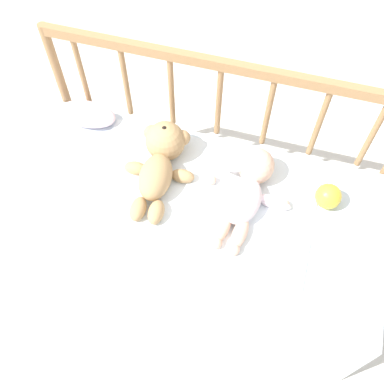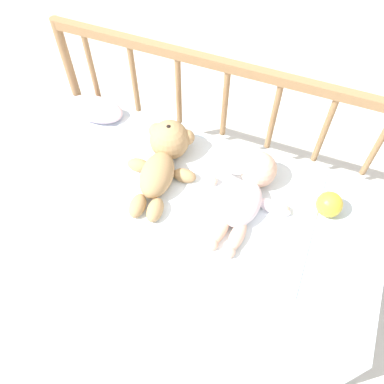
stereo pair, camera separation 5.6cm
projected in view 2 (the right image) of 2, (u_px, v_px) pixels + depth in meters
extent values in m
plane|color=silver|center=(191.00, 258.00, 1.87)|extent=(12.00, 12.00, 0.00)
cube|color=silver|center=(191.00, 234.00, 1.68)|extent=(1.34, 0.65, 0.45)
cylinder|color=#997047|center=(79.00, 100.00, 1.84)|extent=(0.04, 0.04, 0.80)
cube|color=#997047|center=(228.00, 66.00, 1.40)|extent=(1.30, 0.03, 0.04)
cylinder|color=#997047|center=(92.00, 69.00, 1.65)|extent=(0.02, 0.02, 0.31)
cylinder|color=#997047|center=(134.00, 80.00, 1.62)|extent=(0.02, 0.02, 0.31)
cylinder|color=#997047|center=(179.00, 92.00, 1.58)|extent=(0.02, 0.02, 0.31)
cylinder|color=#997047|center=(225.00, 105.00, 1.55)|extent=(0.02, 0.02, 0.31)
cylinder|color=#997047|center=(273.00, 118.00, 1.51)|extent=(0.02, 0.02, 0.31)
cylinder|color=#997047|center=(324.00, 131.00, 1.47)|extent=(0.02, 0.02, 0.31)
cylinder|color=#997047|center=(378.00, 146.00, 1.44)|extent=(0.02, 0.02, 0.31)
cube|color=white|center=(198.00, 196.00, 1.51)|extent=(0.82, 0.51, 0.01)
ellipsoid|color=tan|center=(157.00, 175.00, 1.50)|extent=(0.13, 0.20, 0.11)
sphere|color=tan|center=(169.00, 140.00, 1.56)|extent=(0.15, 0.15, 0.15)
sphere|color=tan|center=(169.00, 132.00, 1.53)|extent=(0.06, 0.06, 0.06)
sphere|color=black|center=(169.00, 128.00, 1.51)|extent=(0.02, 0.02, 0.02)
sphere|color=tan|center=(156.00, 131.00, 1.58)|extent=(0.06, 0.06, 0.06)
sphere|color=tan|center=(187.00, 137.00, 1.57)|extent=(0.06, 0.06, 0.06)
ellipsoid|color=tan|center=(139.00, 165.00, 1.56)|extent=(0.09, 0.06, 0.05)
ellipsoid|color=tan|center=(184.00, 176.00, 1.53)|extent=(0.09, 0.06, 0.05)
ellipsoid|color=tan|center=(138.00, 206.00, 1.46)|extent=(0.06, 0.10, 0.05)
ellipsoid|color=tan|center=(155.00, 210.00, 1.45)|extent=(0.06, 0.10, 0.05)
ellipsoid|color=white|center=(242.00, 203.00, 1.45)|extent=(0.14, 0.20, 0.09)
sphere|color=beige|center=(258.00, 169.00, 1.50)|extent=(0.13, 0.13, 0.13)
ellipsoid|color=white|center=(228.00, 166.00, 1.49)|extent=(0.13, 0.06, 0.04)
ellipsoid|color=white|center=(273.00, 207.00, 1.46)|extent=(0.13, 0.06, 0.04)
sphere|color=beige|center=(212.00, 181.00, 1.52)|extent=(0.04, 0.04, 0.04)
sphere|color=beige|center=(284.00, 210.00, 1.46)|extent=(0.04, 0.04, 0.04)
ellipsoid|color=beige|center=(220.00, 229.00, 1.41)|extent=(0.06, 0.13, 0.05)
ellipsoid|color=beige|center=(237.00, 236.00, 1.40)|extent=(0.06, 0.13, 0.05)
sphere|color=beige|center=(212.00, 244.00, 1.39)|extent=(0.04, 0.04, 0.04)
sphere|color=beige|center=(229.00, 252.00, 1.37)|extent=(0.04, 0.04, 0.04)
sphere|color=yellow|center=(329.00, 204.00, 1.44)|extent=(0.09, 0.09, 0.09)
ellipsoid|color=silver|center=(95.00, 109.00, 1.71)|extent=(0.24, 0.13, 0.06)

